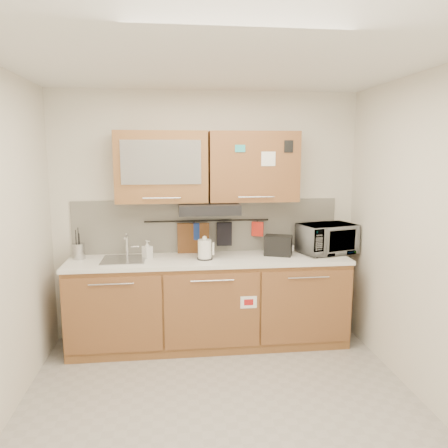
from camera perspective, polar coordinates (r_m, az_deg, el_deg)
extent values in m
plane|color=#9E9993|center=(3.68, -0.16, -23.10)|extent=(3.20, 3.20, 0.00)
plane|color=white|center=(3.17, -0.19, 20.75)|extent=(3.20, 3.20, 0.00)
plane|color=silver|center=(4.65, -2.26, 1.01)|extent=(3.20, 0.00, 3.20)
plane|color=silver|center=(3.71, 25.21, -2.02)|extent=(0.00, 3.00, 3.00)
cube|color=#9D6937|center=(4.56, -1.90, -10.29)|extent=(2.80, 0.60, 0.88)
cube|color=black|center=(4.71, -1.87, -14.76)|extent=(2.80, 0.54, 0.10)
cube|color=brown|center=(4.29, -14.32, -11.49)|extent=(0.91, 0.02, 0.74)
cylinder|color=silver|center=(4.16, -14.54, -7.61)|extent=(0.41, 0.01, 0.01)
cube|color=brown|center=(4.26, -1.54, -11.31)|extent=(0.91, 0.02, 0.74)
cylinder|color=silver|center=(4.14, -1.53, -7.42)|extent=(0.41, 0.01, 0.01)
cube|color=brown|center=(4.44, 10.77, -10.63)|extent=(0.91, 0.02, 0.74)
cylinder|color=silver|center=(4.32, 10.99, -6.87)|extent=(0.41, 0.01, 0.01)
cube|color=white|center=(4.42, -1.92, -4.71)|extent=(2.82, 0.62, 0.04)
cube|color=silver|center=(4.65, -2.24, -0.23)|extent=(2.80, 0.02, 0.56)
cube|color=#9D6937|center=(4.41, -8.14, 7.39)|extent=(0.90, 0.35, 0.70)
cube|color=silver|center=(4.23, -8.22, 7.99)|extent=(0.76, 0.02, 0.42)
cube|color=brown|center=(4.48, 3.79, 7.50)|extent=(0.90, 0.35, 0.70)
cube|color=white|center=(4.33, 5.82, 8.46)|extent=(0.14, 0.00, 0.14)
cube|color=black|center=(4.38, -2.02, 2.09)|extent=(0.60, 0.46, 0.10)
cube|color=silver|center=(4.44, -12.96, -4.68)|extent=(0.42, 0.40, 0.03)
cylinder|color=silver|center=(4.57, -12.55, -2.67)|extent=(0.03, 0.03, 0.24)
cylinder|color=silver|center=(4.47, -12.70, -1.63)|extent=(0.02, 0.18, 0.02)
cylinder|color=black|center=(4.60, -2.21, 0.43)|extent=(1.30, 0.02, 0.02)
cylinder|color=#AFAFB3|center=(4.60, -18.45, -3.38)|extent=(0.15, 0.15, 0.16)
cylinder|color=black|center=(4.60, -18.72, -2.53)|extent=(0.01, 0.01, 0.29)
cylinder|color=black|center=(4.57, -18.33, -2.78)|extent=(0.01, 0.01, 0.26)
cylinder|color=black|center=(4.60, -18.45, -2.37)|extent=(0.01, 0.01, 0.32)
cylinder|color=black|center=(4.57, -18.72, -2.99)|extent=(0.01, 0.01, 0.23)
cylinder|color=white|center=(4.35, -2.53, -3.35)|extent=(0.15, 0.15, 0.20)
sphere|color=white|center=(4.32, -2.55, -1.84)|extent=(0.04, 0.04, 0.04)
cube|color=white|center=(4.34, -1.41, -3.24)|extent=(0.02, 0.03, 0.13)
cylinder|color=black|center=(4.37, -2.53, -4.52)|extent=(0.15, 0.15, 0.01)
cube|color=black|center=(4.54, 7.09, -2.80)|extent=(0.31, 0.25, 0.21)
cube|color=black|center=(4.53, 6.50, -1.58)|extent=(0.11, 0.14, 0.01)
cube|color=black|center=(4.51, 7.74, -1.63)|extent=(0.11, 0.14, 0.01)
imported|color=#999999|center=(4.72, 13.28, -1.87)|extent=(0.64, 0.52, 0.31)
imported|color=#999999|center=(4.46, -9.99, -3.26)|extent=(0.12, 0.12, 0.18)
cube|color=brown|center=(4.62, -4.02, -2.41)|extent=(0.34, 0.03, 0.41)
cube|color=navy|center=(4.60, -3.89, -0.98)|extent=(0.11, 0.04, 0.18)
cube|color=black|center=(4.63, 0.04, -1.32)|extent=(0.16, 0.05, 0.25)
cube|color=red|center=(4.68, 4.39, -0.66)|extent=(0.12, 0.07, 0.15)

